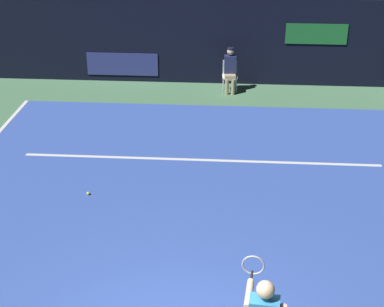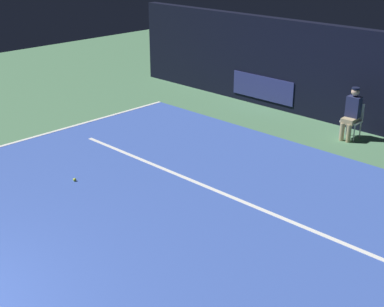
{
  "view_description": "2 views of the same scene",
  "coord_description": "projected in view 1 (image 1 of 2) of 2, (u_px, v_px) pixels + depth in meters",
  "views": [
    {
      "loc": [
        0.64,
        -5.85,
        6.04
      ],
      "look_at": [
        -0.09,
        4.54,
        0.92
      ],
      "focal_mm": 54.89,
      "sensor_mm": 36.0,
      "label": 1
    },
    {
      "loc": [
        6.81,
        -1.34,
        4.85
      ],
      "look_at": [
        0.19,
        5.42,
        1.0
      ],
      "focal_mm": 51.08,
      "sensor_mm": 36.0,
      "label": 2
    }
  ],
  "objects": [
    {
      "name": "line_service",
      "position": [
        200.0,
        160.0,
        13.37
      ],
      "size": [
        8.13,
        0.1,
        0.01
      ],
      "primitive_type": "cube",
      "color": "white",
      "rests_on": "court_surface"
    },
    {
      "name": "line_judge_on_chair",
      "position": [
        230.0,
        70.0,
        17.15
      ],
      "size": [
        0.46,
        0.54,
        1.32
      ],
      "color": "white",
      "rests_on": "ground"
    },
    {
      "name": "tennis_ball",
      "position": [
        88.0,
        193.0,
        11.94
      ],
      "size": [
        0.07,
        0.07,
        0.07
      ],
      "primitive_type": "sphere",
      "color": "#CCE033",
      "rests_on": "court_surface"
    },
    {
      "name": "court_surface",
      "position": [
        195.0,
        201.0,
        11.73
      ],
      "size": [
        10.42,
        10.47,
        0.01
      ],
      "primitive_type": "cube",
      "color": "#3856B2",
      "rests_on": "ground"
    },
    {
      "name": "ground_plane",
      "position": [
        195.0,
        202.0,
        11.73
      ],
      "size": [
        31.13,
        31.13,
        0.0
      ],
      "primitive_type": "plane",
      "color": "#4C7A56"
    },
    {
      "name": "back_wall",
      "position": [
        211.0,
        41.0,
        17.7
      ],
      "size": [
        15.52,
        0.33,
        2.6
      ],
      "color": "black",
      "rests_on": "ground"
    }
  ]
}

